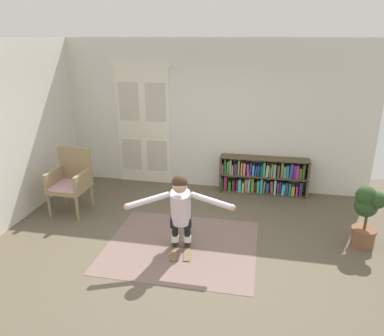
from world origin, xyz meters
The scene contains 10 objects.
ground_plane centered at (0.00, 0.00, 0.00)m, with size 7.20×7.20×0.00m, color brown.
back_wall centered at (0.00, 2.60, 1.45)m, with size 6.00×0.10×2.90m, color silver.
side_wall_left centered at (-3.00, 0.40, 1.45)m, with size 0.10×6.00×2.90m, color silver.
double_door centered at (-1.44, 2.54, 1.23)m, with size 1.22×0.05×2.45m.
rug centered at (-0.12, 0.17, 0.00)m, with size 2.19×1.89×0.01m, color #755D56.
bookshelf centered at (1.01, 2.39, 0.34)m, with size 1.69×0.30×0.72m.
wicker_chair centered at (-2.26, 0.97, 0.58)m, with size 0.61×0.61×1.10m.
potted_plant centered at (2.49, 0.73, 0.53)m, with size 0.41×0.39×0.92m.
skis_pair centered at (-0.13, 0.20, 0.02)m, with size 0.41×0.88×0.07m.
person_skier centered at (-0.10, 0.05, 0.70)m, with size 1.46×0.66×1.13m.
Camera 1 is at (0.95, -4.42, 2.92)m, focal length 34.39 mm.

